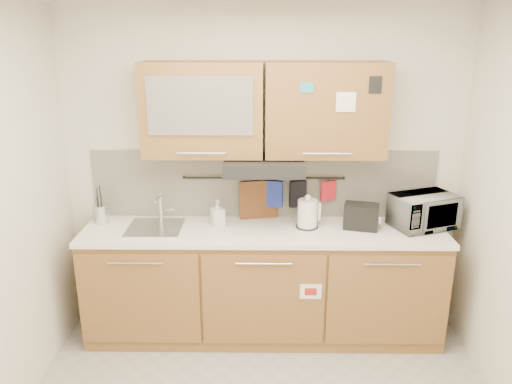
{
  "coord_description": "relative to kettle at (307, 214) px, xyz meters",
  "views": [
    {
      "loc": [
        -0.02,
        -2.43,
        2.37
      ],
      "look_at": [
        -0.06,
        1.05,
        1.27
      ],
      "focal_mm": 35.0,
      "sensor_mm": 36.0,
      "label": 1
    }
  ],
  "objects": [
    {
      "name": "oven_mitt",
      "position": [
        -0.25,
        0.2,
        0.1
      ],
      "size": [
        0.14,
        0.07,
        0.22
      ],
      "primitive_type": "cube",
      "rotation": [
        0.0,
        0.0,
        -0.26
      ],
      "color": "#203096",
      "rests_on": "utensil_rail"
    },
    {
      "name": "toaster",
      "position": [
        0.42,
        -0.02,
        -0.01
      ],
      "size": [
        0.29,
        0.22,
        0.2
      ],
      "rotation": [
        0.0,
        0.0,
        -0.25
      ],
      "color": "black",
      "rests_on": "countertop"
    },
    {
      "name": "backsplash",
      "position": [
        -0.34,
        0.25,
        0.17
      ],
      "size": [
        2.8,
        0.02,
        0.56
      ],
      "primitive_type": "cube",
      "color": "silver",
      "rests_on": "countertop"
    },
    {
      "name": "range_hood",
      "position": [
        -0.34,
        0.02,
        0.39
      ],
      "size": [
        0.6,
        0.46,
        0.1
      ],
      "primitive_type": "cube",
      "color": "black",
      "rests_on": "upper_cabinets"
    },
    {
      "name": "dark_pouch",
      "position": [
        -0.06,
        0.2,
        0.1
      ],
      "size": [
        0.14,
        0.08,
        0.22
      ],
      "primitive_type": "cube",
      "rotation": [
        0.0,
        0.0,
        0.35
      ],
      "color": "black",
      "rests_on": "utensil_rail"
    },
    {
      "name": "wall_back",
      "position": [
        -0.34,
        0.27,
        0.27
      ],
      "size": [
        3.2,
        0.0,
        3.2
      ],
      "primitive_type": "plane",
      "rotation": [
        1.57,
        0.0,
        0.0
      ],
      "color": "silver",
      "rests_on": "ground"
    },
    {
      "name": "utensil_rail",
      "position": [
        -0.34,
        0.22,
        0.23
      ],
      "size": [
        1.3,
        0.02,
        0.02
      ],
      "primitive_type": "cylinder",
      "rotation": [
        0.0,
        1.57,
        0.0
      ],
      "color": "black",
      "rests_on": "backsplash"
    },
    {
      "name": "cutting_board",
      "position": [
        -0.38,
        0.2,
        0.02
      ],
      "size": [
        0.32,
        0.09,
        0.39
      ],
      "primitive_type": "cube",
      "rotation": [
        0.0,
        0.0,
        0.2
      ],
      "color": "brown",
      "rests_on": "utensil_rail"
    },
    {
      "name": "sink",
      "position": [
        -1.19,
        -0.03,
        -0.1
      ],
      "size": [
        0.42,
        0.4,
        0.26
      ],
      "color": "silver",
      "rests_on": "countertop"
    },
    {
      "name": "kettle",
      "position": [
        0.0,
        0.0,
        0.0
      ],
      "size": [
        0.2,
        0.19,
        0.27
      ],
      "rotation": [
        0.0,
        0.0,
        0.33
      ],
      "color": "white",
      "rests_on": "countertop"
    },
    {
      "name": "microwave",
      "position": [
        0.91,
        0.02,
        0.02
      ],
      "size": [
        0.56,
        0.47,
        0.26
      ],
      "primitive_type": "imported",
      "rotation": [
        0.0,
        0.0,
        0.37
      ],
      "color": "#999999",
      "rests_on": "countertop"
    },
    {
      "name": "upper_cabinets",
      "position": [
        -0.35,
        0.09,
        0.8
      ],
      "size": [
        1.82,
        0.37,
        0.7
      ],
      "color": "olive",
      "rests_on": "wall_back"
    },
    {
      "name": "soap_bottle",
      "position": [
        -0.7,
        0.03,
        -0.0
      ],
      "size": [
        0.12,
        0.13,
        0.21
      ],
      "primitive_type": "imported",
      "rotation": [
        0.0,
        0.0,
        0.4
      ],
      "color": "#999999",
      "rests_on": "countertop"
    },
    {
      "name": "pot_holder",
      "position": [
        0.18,
        0.2,
        0.13
      ],
      "size": [
        0.13,
        0.07,
        0.16
      ],
      "primitive_type": "cube",
      "rotation": [
        0.0,
        0.0,
        0.37
      ],
      "color": "red",
      "rests_on": "utensil_rail"
    },
    {
      "name": "countertop",
      "position": [
        -0.34,
        -0.04,
        -0.13
      ],
      "size": [
        2.82,
        0.62,
        0.04
      ],
      "primitive_type": "cube",
      "color": "white",
      "rests_on": "base_cabinet"
    },
    {
      "name": "utensil_crock",
      "position": [
        -1.64,
        0.08,
        -0.03
      ],
      "size": [
        0.13,
        0.13,
        0.31
      ],
      "rotation": [
        0.0,
        0.0,
        -0.03
      ],
      "color": "silver",
      "rests_on": "countertop"
    },
    {
      "name": "base_cabinet",
      "position": [
        -0.34,
        -0.04,
        -0.62
      ],
      "size": [
        2.8,
        0.64,
        0.88
      ],
      "color": "olive",
      "rests_on": "floor"
    }
  ]
}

